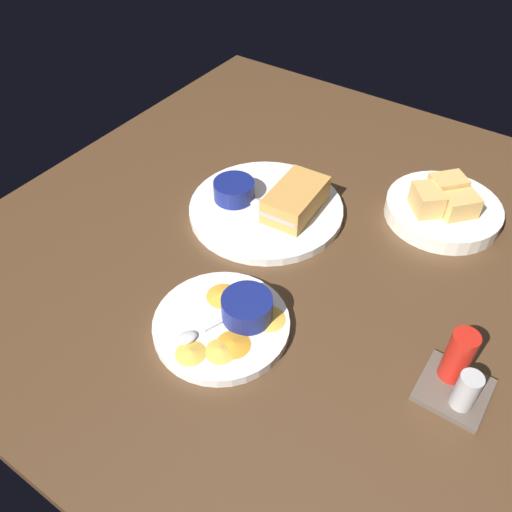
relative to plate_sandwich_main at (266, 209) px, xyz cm
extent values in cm
cube|color=#4C331E|center=(2.71, 10.59, -2.30)|extent=(110.00, 110.00, 3.00)
cylinder|color=white|center=(0.00, 0.00, 0.00)|extent=(28.46, 28.46, 1.60)
cube|color=#C68C42|center=(-1.96, 5.04, 3.20)|extent=(13.41, 8.33, 4.80)
cube|color=#DB938E|center=(-1.96, 5.04, 3.20)|extent=(13.64, 7.74, 0.80)
cylinder|color=navy|center=(1.36, -6.26, 2.56)|extent=(7.65, 7.65, 3.52)
cylinder|color=black|center=(1.36, -6.26, 3.92)|extent=(6.27, 6.27, 0.60)
cube|color=silver|center=(-0.36, 3.67, 1.05)|extent=(1.73, 5.56, 0.40)
ellipsoid|color=silver|center=(0.58, -1.75, 1.20)|extent=(2.71, 3.53, 0.80)
cylinder|color=white|center=(26.41, 9.50, 0.00)|extent=(20.47, 20.47, 1.60)
cylinder|color=navy|center=(23.34, 12.06, 2.66)|extent=(7.65, 7.65, 3.73)
cylinder|color=olive|center=(23.34, 12.06, 4.13)|extent=(6.28, 6.28, 0.60)
cube|color=silver|center=(26.71, 9.38, 1.05)|extent=(5.41, 2.76, 0.40)
ellipsoid|color=silver|center=(31.83, 7.37, 1.20)|extent=(3.78, 3.22, 0.80)
cone|color=gold|center=(33.34, 9.37, 1.10)|extent=(6.25, 6.25, 0.60)
cone|color=gold|center=(22.21, 6.74, 1.10)|extent=(5.79, 5.79, 0.60)
cone|color=gold|center=(21.99, 15.08, 1.10)|extent=(7.18, 7.18, 0.60)
cone|color=gold|center=(30.69, 12.65, 1.10)|extent=(6.45, 6.45, 0.60)
cone|color=orange|center=(28.74, 13.44, 1.10)|extent=(6.40, 6.40, 0.60)
cylinder|color=silver|center=(-17.15, 27.45, 0.70)|extent=(20.75, 20.75, 3.00)
cube|color=tan|center=(-15.77, 30.16, 4.13)|extent=(7.40, 7.29, 3.85)
cube|color=tan|center=(-13.60, 24.95, 4.40)|extent=(7.41, 7.26, 4.39)
cube|color=tan|center=(-18.70, 26.67, 4.52)|extent=(7.41, 7.27, 4.64)
cube|color=brown|center=(17.40, 41.94, -0.30)|extent=(9.00, 9.00, 1.00)
cylinder|color=red|center=(15.60, 40.74, 4.45)|extent=(3.60, 3.60, 8.50)
cylinder|color=#B2B2B2|center=(19.20, 43.34, 3.20)|extent=(3.00, 3.00, 6.00)
camera|label=1|loc=(64.41, 41.67, 63.05)|focal=37.39mm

